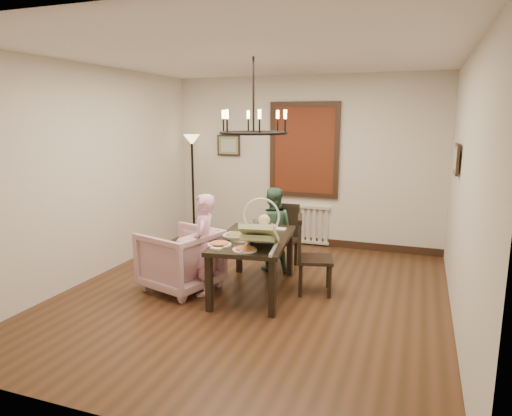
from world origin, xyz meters
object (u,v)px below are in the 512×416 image
Objects in this scene: chair_far at (282,237)px; armchair at (181,259)px; drinking_glass at (248,232)px; baby_bouncer at (260,232)px; elderly_woman at (204,253)px; chair_right at (315,255)px; dining_table at (254,244)px; floor_lamp at (193,189)px; seated_man at (272,236)px.

chair_far is 1.07× the size of armchair.
drinking_glass is (-0.12, -1.05, 0.31)m from chair_far.
elderly_woman is at bearing 158.04° from baby_bouncer.
chair_right is 1.36m from elderly_woman.
dining_table is 2.62× the size of baby_bouncer.
floor_lamp is at bearing 125.16° from dining_table.
floor_lamp reaches higher than chair_right.
floor_lamp is (-1.32, 2.27, 0.39)m from elderly_woman.
dining_table is 1.54× the size of elderly_woman.
baby_bouncer is 3.22m from floor_lamp.
chair_right is 0.54× the size of floor_lamp.
elderly_woman is (-0.55, -0.26, -0.10)m from dining_table.
chair_far is 2.21m from floor_lamp.
chair_right is at bearing 19.03° from drinking_glass.
baby_bouncer is at bearing 129.95° from chair_right.
baby_bouncer is (-0.48, -0.66, 0.41)m from chair_right.
elderly_woman is (-1.27, -0.49, 0.03)m from chair_right.
floor_lamp reaches higher than dining_table.
dining_table is at bearing 108.54° from baby_bouncer.
elderly_woman is at bearing -59.82° from floor_lamp.
chair_far is 0.94× the size of chair_right.
drinking_glass is at bearing 116.68° from baby_bouncer.
baby_bouncer is at bearing -69.62° from dining_table.
floor_lamp is at bearing 152.97° from chair_far.
armchair is 1.39m from seated_man.
seated_man reaches higher than chair_right.
seated_man is at bearing 138.97° from elderly_woman.
chair_far is 1.42m from elderly_woman.
elderly_woman is 2.65m from floor_lamp.
seated_man is 2.19m from floor_lamp.
seated_man is (0.85, 1.10, 0.10)m from armchair.
elderly_woman reaches higher than seated_man.
floor_lamp reaches higher than chair_far.
floor_lamp reaches higher than elderly_woman.
chair_far is 1.52m from baby_bouncer.
armchair is at bearing 44.07° from seated_man.
chair_far is 5.91× the size of drinking_glass.
drinking_glass is 2.73m from floor_lamp.
seated_man reaches higher than dining_table.
chair_right reaches higher than armchair.
elderly_woman is at bearing 97.36° from chair_right.
floor_lamp reaches higher than baby_bouncer.
armchair is at bearing -113.98° from elderly_woman.
baby_bouncer is 0.33× the size of floor_lamp.
armchair is 2.48m from floor_lamp.
dining_table is 1.63× the size of chair_right.
chair_far is 0.51× the size of floor_lamp.
drinking_glass is at bearing 119.01° from armchair.
baby_bouncer is at bearing 60.75° from elderly_woman.
chair_far is at bearing 25.92° from chair_right.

